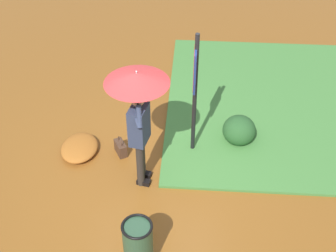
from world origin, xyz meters
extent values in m
plane|color=brown|center=(0.00, 0.00, 0.00)|extent=(18.00, 18.00, 0.00)
cube|color=#47843D|center=(2.19, -2.12, 0.03)|extent=(4.80, 4.00, 0.05)
cylinder|color=#2D2823|center=(-0.14, 0.17, 0.43)|extent=(0.12, 0.12, 0.86)
cylinder|color=#2D2823|center=(0.04, 0.17, 0.43)|extent=(0.12, 0.12, 0.86)
cube|color=black|center=(-0.14, 0.13, 0.04)|extent=(0.15, 0.24, 0.08)
cube|color=black|center=(0.04, 0.13, 0.04)|extent=(0.15, 0.24, 0.08)
cube|color=#2D3851|center=(-0.05, 0.17, 1.18)|extent=(0.42, 0.32, 0.64)
sphere|color=tan|center=(-0.05, 0.17, 1.64)|extent=(0.20, 0.20, 0.20)
ellipsoid|color=black|center=(-0.05, 0.17, 1.67)|extent=(0.20, 0.20, 0.15)
cylinder|color=#2D3851|center=(-0.26, 0.14, 1.39)|extent=(0.18, 0.13, 0.18)
cylinder|color=#2D3851|center=(-0.22, 0.13, 1.48)|extent=(0.24, 0.11, 0.33)
cube|color=black|center=(-0.14, 0.15, 1.62)|extent=(0.07, 0.03, 0.14)
cylinder|color=#2D3851|center=(0.12, 0.17, 1.42)|extent=(0.11, 0.10, 0.09)
cylinder|color=#2D3851|center=(0.10, 0.18, 1.51)|extent=(0.10, 0.09, 0.23)
cylinder|color=#A5A5AD|center=(0.09, 0.19, 1.83)|extent=(0.02, 0.02, 0.41)
cone|color=#B22D2D|center=(0.09, 0.19, 1.92)|extent=(0.96, 0.96, 0.16)
sphere|color=#A5A5AD|center=(0.09, 0.19, 2.03)|extent=(0.02, 0.02, 0.02)
cylinder|color=black|center=(0.75, -0.64, 1.15)|extent=(0.07, 0.07, 2.30)
cube|color=navy|center=(0.75, -0.63, 1.70)|extent=(0.44, 0.04, 0.70)
cube|color=red|center=(0.75, -0.61, 1.70)|extent=(0.38, 0.01, 0.64)
cube|color=#4C3323|center=(0.57, 0.61, 0.12)|extent=(0.33, 0.27, 0.24)
torus|color=#4C3323|center=(0.57, 0.61, 0.28)|extent=(0.16, 0.10, 0.18)
cylinder|color=#2D5138|center=(-1.64, 0.02, 0.40)|extent=(0.40, 0.40, 0.80)
torus|color=black|center=(-1.64, 0.02, 0.82)|extent=(0.42, 0.42, 0.04)
ellipsoid|color=#285628|center=(1.02, -1.46, 0.27)|extent=(0.59, 0.59, 0.53)
ellipsoid|color=#1E421E|center=(1.20, -1.55, 0.18)|extent=(0.35, 0.35, 0.35)
ellipsoid|color=#A86023|center=(2.41, 0.44, 0.06)|extent=(0.53, 0.43, 0.12)
ellipsoid|color=#A86023|center=(0.56, 1.34, 0.09)|extent=(0.80, 0.64, 0.18)
camera|label=1|loc=(-5.28, -0.63, 5.54)|focal=49.11mm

